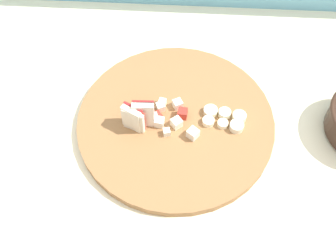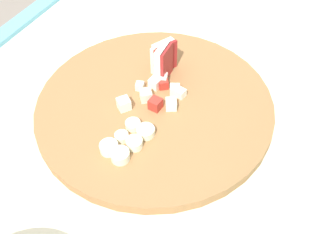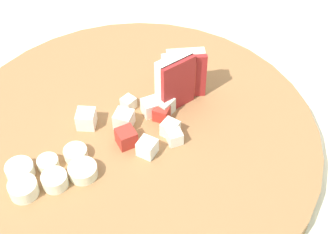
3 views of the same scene
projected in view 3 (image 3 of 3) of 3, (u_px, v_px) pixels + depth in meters
The scene contains 4 objects.
cutting_board at pixel (134, 139), 0.56m from camera, with size 0.42×0.42×0.02m, color olive.
apple_wedge_fan at pixel (180, 78), 0.57m from camera, with size 0.07×0.04×0.07m.
apple_dice_pile at pixel (140, 122), 0.56m from camera, with size 0.11×0.10×0.02m.
banana_slice_rows at pixel (48, 173), 0.51m from camera, with size 0.09×0.07×0.02m.
Camera 3 is at (0.29, 0.34, 1.37)m, focal length 53.45 mm.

